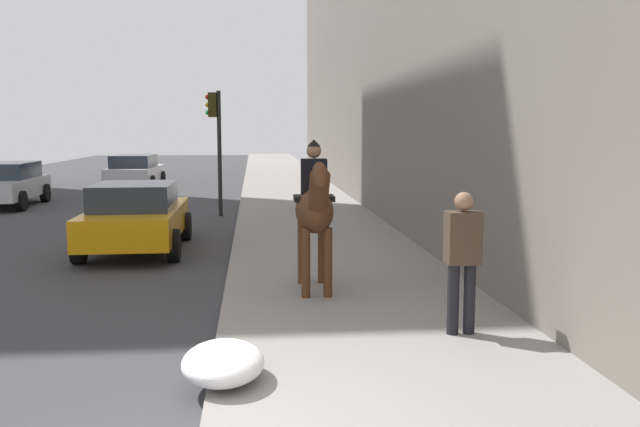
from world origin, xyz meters
TOP-DOWN VIEW (x-y plane):
  - mounted_horse_near at (4.81, -1.36)m, footprint 2.15×0.60m
  - pedestrian_greeting at (2.53, -2.91)m, footprint 0.27×0.41m
  - car_near_lane at (9.08, 1.97)m, footprint 4.16×2.02m
  - car_mid_lane at (24.24, 4.58)m, footprint 4.39×2.11m
  - car_far_lane at (17.76, 7.63)m, footprint 4.27×2.09m
  - traffic_light_near_curb at (14.67, 0.61)m, footprint 0.20×0.44m
  - snow_pile_near at (1.28, -0.15)m, footprint 1.04×0.80m

SIDE VIEW (x-z plane):
  - snow_pile_near at x=1.28m, z-range 0.12..0.48m
  - car_near_lane at x=9.08m, z-range 0.02..1.46m
  - car_mid_lane at x=24.24m, z-range 0.04..1.48m
  - car_far_lane at x=17.76m, z-range 0.05..1.49m
  - pedestrian_greeting at x=2.53m, z-range 0.25..1.95m
  - mounted_horse_near at x=4.81m, z-range 0.24..2.51m
  - traffic_light_near_curb at x=14.67m, z-range 0.63..4.25m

